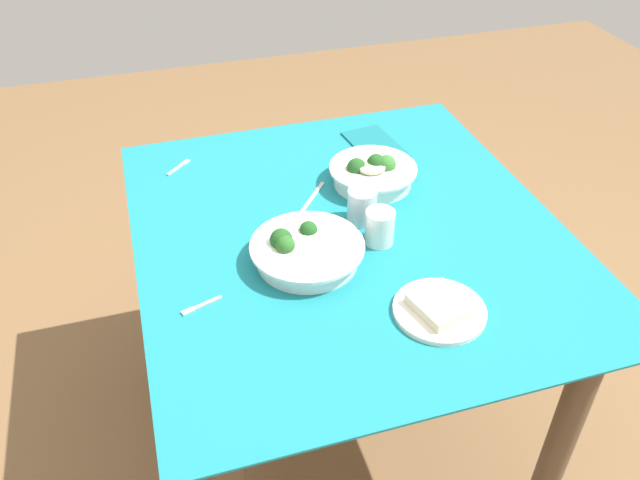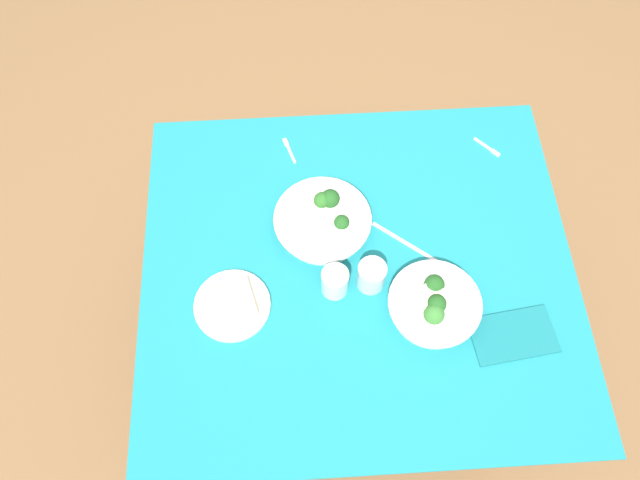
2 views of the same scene
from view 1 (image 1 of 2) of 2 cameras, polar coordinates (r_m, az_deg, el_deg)
name	(u,v)px [view 1 (image 1 of 2)]	position (r m, az deg, el deg)	size (l,w,h in m)	color
ground_plane	(342,420)	(2.16, 1.99, -15.55)	(6.00, 6.00, 0.00)	brown
dining_table	(348,268)	(1.69, 2.46, -2.45)	(1.16, 1.04, 0.77)	#197A84
broccoli_bowl_far	(373,173)	(1.77, 4.67, 5.87)	(0.24, 0.24, 0.09)	white
broccoli_bowl_near	(306,251)	(1.50, -1.29, -0.97)	(0.27, 0.27, 0.08)	white
bread_side_plate	(440,308)	(1.40, 10.52, -5.96)	(0.20, 0.20, 0.04)	silver
water_glass_center	(362,206)	(1.62, 3.72, 3.04)	(0.07, 0.07, 0.09)	silver
water_glass_side	(380,227)	(1.55, 5.29, 1.14)	(0.07, 0.07, 0.09)	silver
fork_by_far_bowl	(180,167)	(1.89, -12.28, 6.35)	(0.07, 0.07, 0.00)	#B7B7BC
fork_by_near_bowl	(200,306)	(1.42, -10.55, -5.76)	(0.04, 0.09, 0.00)	#B7B7BC
table_knife_left	(308,203)	(1.70, -1.06, 3.26)	(0.21, 0.01, 0.00)	#B7B7BC
napkin_folded_upper	(375,145)	(1.97, 4.86, 8.38)	(0.21, 0.13, 0.01)	#156870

